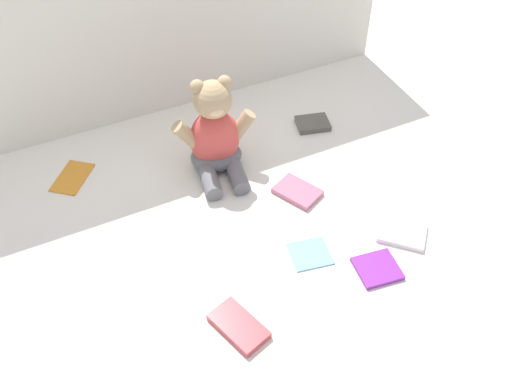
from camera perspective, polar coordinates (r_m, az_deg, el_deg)
ground_plane at (r=1.57m, az=-1.50°, el=-0.26°), size 3.20×3.20×0.00m
backdrop_drape at (r=1.76m, az=-8.70°, el=17.57°), size 1.45×0.03×0.65m
teddy_bear at (r=1.60m, az=-4.11°, el=5.58°), size 0.24×0.23×0.29m
book_case_0 at (r=1.52m, az=14.49°, el=-3.93°), size 0.15×0.15×0.01m
book_case_1 at (r=1.58m, az=4.19°, el=0.05°), size 0.13×0.15×0.02m
book_case_2 at (r=1.30m, az=-1.76°, el=-13.32°), size 0.11×0.15×0.02m
book_case_3 at (r=1.70m, az=-17.99°, el=1.46°), size 0.15×0.15×0.01m
book_case_4 at (r=1.81m, az=5.72°, el=6.86°), size 0.12×0.10×0.02m
book_case_5 at (r=1.43m, az=5.45°, el=-6.15°), size 0.11×0.11×0.01m
book_case_6 at (r=1.43m, az=12.09°, el=-7.53°), size 0.11×0.11×0.01m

